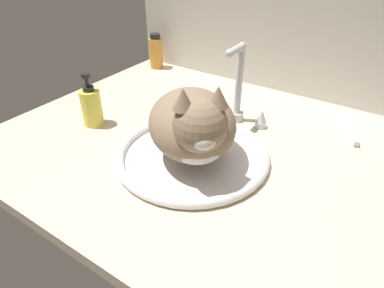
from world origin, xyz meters
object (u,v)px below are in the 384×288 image
at_px(soap_pump_bottle, 91,106).
at_px(toothbrush, 353,129).
at_px(faucet, 237,94).
at_px(sink_basin, 192,154).
at_px(cat, 194,125).
at_px(amber_bottle, 156,52).

xyz_separation_m(soap_pump_bottle, toothbrush, (0.62, 0.37, -0.05)).
relative_size(faucet, soap_pump_bottle, 1.48).
relative_size(sink_basin, faucet, 1.65).
bearing_deg(faucet, toothbrush, 23.77).
height_order(sink_basin, soap_pump_bottle, soap_pump_bottle).
relative_size(sink_basin, soap_pump_bottle, 2.45).
relative_size(soap_pump_bottle, toothbrush, 0.83).
height_order(sink_basin, cat, cat).
distance_m(sink_basin, soap_pump_bottle, 0.33).
height_order(faucet, amber_bottle, faucet).
relative_size(amber_bottle, toothbrush, 0.72).
bearing_deg(cat, toothbrush, 52.63).
xyz_separation_m(sink_basin, cat, (0.01, -0.01, 0.09)).
xyz_separation_m(cat, amber_bottle, (-0.47, 0.45, -0.04)).
xyz_separation_m(soap_pump_bottle, amber_bottle, (-0.14, 0.45, 0.01)).
distance_m(amber_bottle, toothbrush, 0.76).
bearing_deg(amber_bottle, toothbrush, -6.28).
height_order(faucet, toothbrush, faucet).
height_order(sink_basin, faucet, faucet).
distance_m(cat, toothbrush, 0.47).
distance_m(soap_pump_bottle, amber_bottle, 0.47).
xyz_separation_m(sink_basin, soap_pump_bottle, (-0.32, -0.02, 0.05)).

